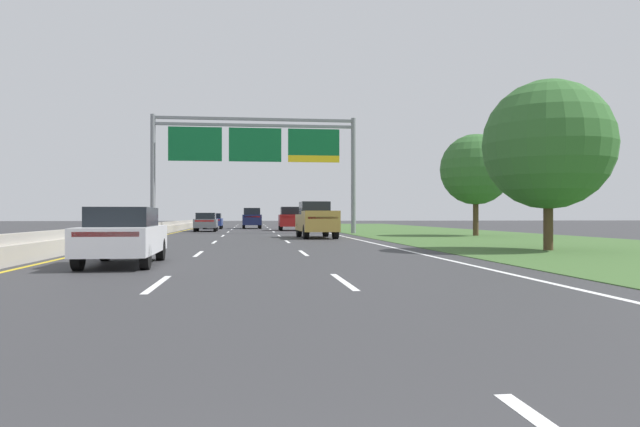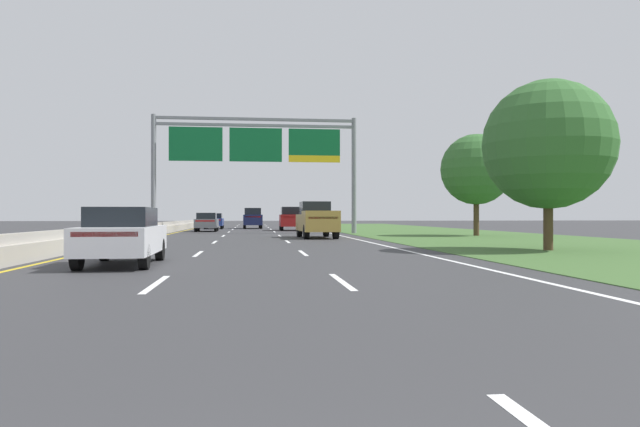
{
  "view_description": "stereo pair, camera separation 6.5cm",
  "coord_description": "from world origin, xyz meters",
  "px_view_note": "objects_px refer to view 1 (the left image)",
  "views": [
    {
      "loc": [
        -0.03,
        -1.16,
        1.35
      ],
      "look_at": [
        3.07,
        24.67,
        1.44
      ],
      "focal_mm": 32.49,
      "sensor_mm": 36.0,
      "label": 1
    },
    {
      "loc": [
        0.03,
        -1.17,
        1.35
      ],
      "look_at": [
        3.07,
        24.67,
        1.44
      ],
      "focal_mm": 32.49,
      "sensor_mm": 36.0,
      "label": 2
    }
  ],
  "objects_px": {
    "car_blue_left_lane_sedan": "(213,221)",
    "roadside_tree_near": "(548,145)",
    "car_navy_centre_lane_suv": "(252,218)",
    "overhead_sign_gantry": "(255,150)",
    "car_white_left_lane_sedan": "(123,235)",
    "car_grey_left_lane_sedan": "(206,222)",
    "car_red_right_lane_suv": "(290,218)",
    "roadside_tree_mid": "(476,170)",
    "pickup_truck_gold": "(316,220)"
  },
  "relations": [
    {
      "from": "car_blue_left_lane_sedan",
      "to": "roadside_tree_near",
      "type": "xyz_separation_m",
      "value": [
        15.1,
        -38.35,
        3.25
      ]
    },
    {
      "from": "car_navy_centre_lane_suv",
      "to": "overhead_sign_gantry",
      "type": "bearing_deg",
      "value": 179.49
    },
    {
      "from": "car_blue_left_lane_sedan",
      "to": "car_navy_centre_lane_suv",
      "type": "height_order",
      "value": "car_navy_centre_lane_suv"
    },
    {
      "from": "car_white_left_lane_sedan",
      "to": "roadside_tree_near",
      "type": "relative_size",
      "value": 0.68
    },
    {
      "from": "car_white_left_lane_sedan",
      "to": "roadside_tree_near",
      "type": "bearing_deg",
      "value": -73.93
    },
    {
      "from": "car_grey_left_lane_sedan",
      "to": "car_blue_left_lane_sedan",
      "type": "bearing_deg",
      "value": -0.77
    },
    {
      "from": "car_grey_left_lane_sedan",
      "to": "car_red_right_lane_suv",
      "type": "relative_size",
      "value": 0.94
    },
    {
      "from": "car_grey_left_lane_sedan",
      "to": "roadside_tree_mid",
      "type": "xyz_separation_m",
      "value": [
        18.51,
        -13.02,
        3.57
      ]
    },
    {
      "from": "pickup_truck_gold",
      "to": "car_red_right_lane_suv",
      "type": "distance_m",
      "value": 17.49
    },
    {
      "from": "car_blue_left_lane_sedan",
      "to": "car_white_left_lane_sedan",
      "type": "bearing_deg",
      "value": 179.78
    },
    {
      "from": "car_white_left_lane_sedan",
      "to": "roadside_tree_mid",
      "type": "height_order",
      "value": "roadside_tree_mid"
    },
    {
      "from": "car_grey_left_lane_sedan",
      "to": "roadside_tree_near",
      "type": "xyz_separation_m",
      "value": [
        15.09,
        -28.7,
        3.25
      ]
    },
    {
      "from": "car_blue_left_lane_sedan",
      "to": "roadside_tree_mid",
      "type": "height_order",
      "value": "roadside_tree_mid"
    },
    {
      "from": "overhead_sign_gantry",
      "to": "car_white_left_lane_sedan",
      "type": "relative_size",
      "value": 3.39
    },
    {
      "from": "car_white_left_lane_sedan",
      "to": "overhead_sign_gantry",
      "type": "bearing_deg",
      "value": -9.65
    },
    {
      "from": "pickup_truck_gold",
      "to": "roadside_tree_mid",
      "type": "xyz_separation_m",
      "value": [
        10.82,
        1.97,
        3.31
      ]
    },
    {
      "from": "pickup_truck_gold",
      "to": "car_blue_left_lane_sedan",
      "type": "distance_m",
      "value": 25.81
    },
    {
      "from": "overhead_sign_gantry",
      "to": "car_white_left_lane_sedan",
      "type": "bearing_deg",
      "value": -98.11
    },
    {
      "from": "roadside_tree_near",
      "to": "pickup_truck_gold",
      "type": "bearing_deg",
      "value": 118.37
    },
    {
      "from": "car_grey_left_lane_sedan",
      "to": "roadside_tree_near",
      "type": "height_order",
      "value": "roadside_tree_near"
    },
    {
      "from": "overhead_sign_gantry",
      "to": "roadside_tree_near",
      "type": "xyz_separation_m",
      "value": [
        11.01,
        -21.83,
        -2.11
      ]
    },
    {
      "from": "car_white_left_lane_sedan",
      "to": "car_red_right_lane_suv",
      "type": "distance_m",
      "value": 36.55
    },
    {
      "from": "car_navy_centre_lane_suv",
      "to": "roadside_tree_near",
      "type": "height_order",
      "value": "roadside_tree_near"
    },
    {
      "from": "overhead_sign_gantry",
      "to": "car_white_left_lane_sedan",
      "type": "height_order",
      "value": "overhead_sign_gantry"
    },
    {
      "from": "pickup_truck_gold",
      "to": "car_white_left_lane_sedan",
      "type": "height_order",
      "value": "pickup_truck_gold"
    },
    {
      "from": "pickup_truck_gold",
      "to": "roadside_tree_mid",
      "type": "height_order",
      "value": "roadside_tree_mid"
    },
    {
      "from": "pickup_truck_gold",
      "to": "car_blue_left_lane_sedan",
      "type": "height_order",
      "value": "pickup_truck_gold"
    },
    {
      "from": "overhead_sign_gantry",
      "to": "car_red_right_lane_suv",
      "type": "height_order",
      "value": "overhead_sign_gantry"
    },
    {
      "from": "car_navy_centre_lane_suv",
      "to": "roadside_tree_near",
      "type": "relative_size",
      "value": 0.72
    },
    {
      "from": "car_red_right_lane_suv",
      "to": "overhead_sign_gantry",
      "type": "bearing_deg",
      "value": 162.32
    },
    {
      "from": "car_grey_left_lane_sedan",
      "to": "roadside_tree_near",
      "type": "relative_size",
      "value": 0.68
    },
    {
      "from": "car_blue_left_lane_sedan",
      "to": "car_navy_centre_lane_suv",
      "type": "bearing_deg",
      "value": -78.25
    },
    {
      "from": "car_blue_left_lane_sedan",
      "to": "car_white_left_lane_sedan",
      "type": "relative_size",
      "value": 0.99
    },
    {
      "from": "car_white_left_lane_sedan",
      "to": "roadside_tree_mid",
      "type": "bearing_deg",
      "value": -43.33
    },
    {
      "from": "roadside_tree_mid",
      "to": "roadside_tree_near",
      "type": "bearing_deg",
      "value": -102.3
    },
    {
      "from": "car_red_right_lane_suv",
      "to": "roadside_tree_near",
      "type": "bearing_deg",
      "value": -164.87
    },
    {
      "from": "car_red_right_lane_suv",
      "to": "roadside_tree_near",
      "type": "height_order",
      "value": "roadside_tree_near"
    },
    {
      "from": "car_navy_centre_lane_suv",
      "to": "pickup_truck_gold",
      "type": "bearing_deg",
      "value": -172.71
    },
    {
      "from": "car_blue_left_lane_sedan",
      "to": "roadside_tree_near",
      "type": "relative_size",
      "value": 0.67
    },
    {
      "from": "pickup_truck_gold",
      "to": "car_grey_left_lane_sedan",
      "type": "relative_size",
      "value": 1.23
    },
    {
      "from": "car_grey_left_lane_sedan",
      "to": "car_red_right_lane_suv",
      "type": "distance_m",
      "value": 7.67
    },
    {
      "from": "roadside_tree_near",
      "to": "car_white_left_lane_sedan",
      "type": "bearing_deg",
      "value": -162.39
    },
    {
      "from": "car_navy_centre_lane_suv",
      "to": "car_red_right_lane_suv",
      "type": "bearing_deg",
      "value": -158.27
    },
    {
      "from": "car_grey_left_lane_sedan",
      "to": "car_white_left_lane_sedan",
      "type": "relative_size",
      "value": 1.0
    },
    {
      "from": "car_blue_left_lane_sedan",
      "to": "car_white_left_lane_sedan",
      "type": "xyz_separation_m",
      "value": [
        0.32,
        -43.04,
        0.0
      ]
    },
    {
      "from": "pickup_truck_gold",
      "to": "roadside_tree_mid",
      "type": "bearing_deg",
      "value": -81.13
    },
    {
      "from": "roadside_tree_mid",
      "to": "car_blue_left_lane_sedan",
      "type": "bearing_deg",
      "value": 129.25
    },
    {
      "from": "roadside_tree_near",
      "to": "car_navy_centre_lane_suv",
      "type": "bearing_deg",
      "value": 105.99
    },
    {
      "from": "car_blue_left_lane_sedan",
      "to": "car_white_left_lane_sedan",
      "type": "height_order",
      "value": "same"
    },
    {
      "from": "car_red_right_lane_suv",
      "to": "roadside_tree_near",
      "type": "relative_size",
      "value": 0.72
    }
  ]
}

